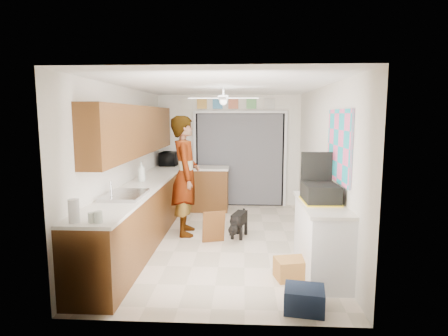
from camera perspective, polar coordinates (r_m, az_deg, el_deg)
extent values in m
plane|color=beige|center=(6.30, -0.19, -10.94)|extent=(5.00, 5.00, 0.00)
plane|color=white|center=(5.97, -0.20, 12.39)|extent=(5.00, 5.00, 0.00)
plane|color=white|center=(8.49, 0.74, 2.65)|extent=(3.20, 0.00, 3.20)
plane|color=white|center=(3.55, -2.44, -4.94)|extent=(3.20, 0.00, 3.20)
plane|color=white|center=(6.30, -14.89, 0.50)|extent=(0.00, 5.00, 5.00)
plane|color=white|center=(6.13, 14.91, 0.29)|extent=(0.00, 5.00, 5.00)
cube|color=brown|center=(6.37, -12.04, -6.67)|extent=(0.60, 4.80, 0.90)
cube|color=white|center=(6.26, -12.07, -2.51)|extent=(0.62, 4.80, 0.04)
cube|color=brown|center=(6.40, -13.15, 5.62)|extent=(0.32, 4.00, 0.80)
cube|color=silver|center=(5.32, -14.87, -4.09)|extent=(0.50, 0.76, 0.06)
cylinder|color=silver|center=(5.36, -16.84, -3.03)|extent=(0.03, 0.03, 0.22)
cube|color=brown|center=(8.15, -2.93, -3.28)|extent=(1.00, 0.60, 0.90)
cube|color=white|center=(8.07, -2.96, -0.01)|extent=(1.04, 0.64, 0.04)
cube|color=black|center=(8.47, 2.42, 1.27)|extent=(2.00, 0.06, 2.10)
cube|color=slate|center=(8.43, 2.41, 1.24)|extent=(1.90, 0.03, 2.05)
cube|color=white|center=(8.52, -4.47, 1.29)|extent=(0.06, 0.04, 2.10)
cube|color=white|center=(8.50, 9.31, 1.19)|extent=(0.06, 0.04, 2.10)
cube|color=white|center=(8.39, 2.46, 8.53)|extent=(2.10, 0.04, 0.06)
cube|color=gold|center=(8.47, -3.38, 9.73)|extent=(0.22, 0.02, 0.22)
cube|color=#478EBE|center=(8.44, -0.98, 9.75)|extent=(0.22, 0.02, 0.22)
cube|color=#D1714E|center=(8.42, 1.43, 9.75)|extent=(0.22, 0.02, 0.22)
cube|color=#66B165|center=(8.42, 4.19, 9.74)|extent=(0.22, 0.02, 0.22)
cube|color=beige|center=(8.44, 6.95, 9.70)|extent=(0.22, 0.02, 0.22)
cube|color=silver|center=(8.52, -5.75, 9.70)|extent=(0.22, 0.02, 0.26)
cube|color=white|center=(5.11, 14.58, -10.45)|extent=(0.50, 1.40, 0.90)
cube|color=white|center=(4.98, 14.66, -5.31)|extent=(0.54, 1.44, 0.04)
cube|color=#FF5D97|center=(5.12, 17.14, 3.23)|extent=(0.03, 1.15, 0.95)
cube|color=white|center=(6.16, -0.10, 10.58)|extent=(1.14, 1.14, 0.24)
imported|color=black|center=(8.41, -8.33, 1.41)|extent=(0.37, 0.54, 0.30)
imported|color=silver|center=(6.46, -12.45, -0.51)|extent=(0.13, 0.13, 0.33)
imported|color=white|center=(4.20, -18.95, -7.05)|extent=(0.15, 0.15, 0.09)
cylinder|color=silver|center=(4.12, -18.62, -7.10)|extent=(0.10, 0.10, 0.12)
cylinder|color=silver|center=(4.15, -19.53, -7.13)|extent=(0.07, 0.07, 0.11)
cylinder|color=white|center=(4.21, -21.91, -6.08)|extent=(0.13, 0.13, 0.25)
cube|color=black|center=(4.97, 14.44, -3.69)|extent=(0.43, 0.57, 0.24)
cube|color=yellow|center=(4.99, 14.40, -4.93)|extent=(0.46, 0.59, 0.02)
cube|color=black|center=(5.20, 13.91, -0.35)|extent=(0.42, 0.04, 0.50)
cube|color=#A87634|center=(4.95, 10.35, -14.87)|extent=(0.47, 0.40, 0.26)
cube|color=#141E32|center=(4.26, 12.13, -18.96)|extent=(0.46, 0.41, 0.25)
cube|color=brown|center=(6.08, -1.58, -8.94)|extent=(0.39, 0.24, 0.54)
imported|color=white|center=(6.43, -5.89, -1.19)|extent=(0.58, 0.80, 2.04)
cube|color=black|center=(6.39, 2.33, -8.43)|extent=(0.42, 0.65, 0.47)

